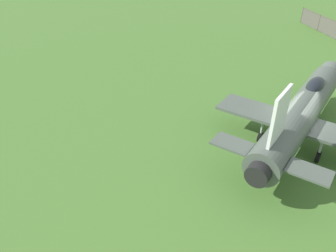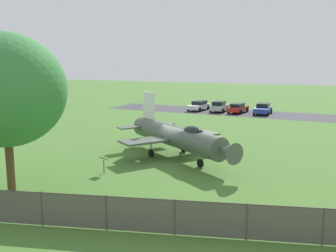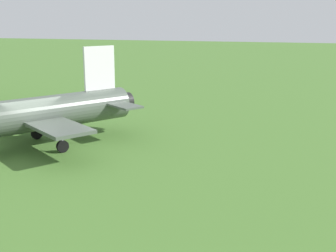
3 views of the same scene
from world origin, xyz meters
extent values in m
plane|color=#47722D|center=(0.00, 0.00, 0.00)|extent=(200.00, 200.00, 0.00)
cube|color=#38383D|center=(2.80, -27.95, 0.00)|extent=(37.87, 9.84, 0.00)
cylinder|color=#4C564C|center=(0.00, 0.00, 1.71)|extent=(9.99, 7.67, 1.68)
cone|color=#4C564C|center=(-5.01, 3.49, 1.71)|extent=(2.13, 2.09, 1.43)
cylinder|color=black|center=(4.72, -3.29, 1.71)|extent=(1.07, 1.17, 1.01)
ellipsoid|color=black|center=(-1.99, 1.38, 2.42)|extent=(2.32, 2.00, 0.84)
cube|color=white|center=(3.43, -2.39, 3.71)|extent=(1.56, 1.14, 2.32)
cube|color=#4C564C|center=(-0.99, -2.39, 1.50)|extent=(3.52, 3.87, 0.16)
cube|color=#4C564C|center=(1.89, 1.76, 1.50)|extent=(3.52, 3.87, 0.16)
cube|color=#4C564C|center=(2.80, -4.07, 1.88)|extent=(1.93, 2.11, 0.10)
cube|color=#4C564C|center=(4.79, -1.21, 1.88)|extent=(1.93, 2.11, 0.10)
cylinder|color=#A5A8AD|center=(-2.71, 1.89, 0.92)|extent=(0.12, 0.12, 1.24)
cylinder|color=black|center=(-2.71, 1.89, 0.30)|extent=(0.60, 0.49, 0.60)
cylinder|color=#A5A8AD|center=(0.02, -1.89, 0.92)|extent=(0.12, 0.12, 1.24)
cylinder|color=black|center=(0.02, -1.89, 0.30)|extent=(0.60, 0.49, 0.60)
cylinder|color=#A5A8AD|center=(1.78, 0.64, 0.92)|extent=(0.12, 0.12, 1.24)
cylinder|color=black|center=(1.78, 0.64, 0.30)|extent=(0.60, 0.49, 0.60)
cylinder|color=brown|center=(5.36, 11.44, 2.04)|extent=(0.45, 0.45, 4.08)
ellipsoid|color=#387F3D|center=(5.36, 11.44, 5.94)|extent=(6.75, 6.48, 6.26)
cylinder|color=#4C4238|center=(0.83, 14.10, 0.82)|extent=(0.08, 0.08, 1.65)
cylinder|color=#4C4238|center=(-2.14, 13.35, 0.82)|extent=(0.08, 0.08, 1.65)
cylinder|color=#4C4238|center=(-5.11, 12.59, 0.82)|extent=(0.08, 0.08, 1.65)
cylinder|color=#4C4238|center=(-8.08, 11.83, 0.82)|extent=(0.08, 0.08, 1.65)
cylinder|color=#4C4238|center=(-11.05, 11.08, 0.82)|extent=(0.08, 0.08, 1.65)
cylinder|color=#4C4238|center=(-3.62, 12.97, 1.60)|extent=(38.63, 9.89, 0.05)
cube|color=#59544C|center=(-3.62, 12.97, 0.82)|extent=(38.63, 9.86, 1.58)
ellipsoid|color=#2D7033|center=(0.45, 12.16, 0.45)|extent=(1.00, 0.95, 0.90)
ellipsoid|color=#235B26|center=(-6.62, 10.04, 0.36)|extent=(1.09, 0.96, 0.71)
cylinder|color=#333333|center=(2.80, 5.86, 0.45)|extent=(0.06, 0.06, 0.90)
cube|color=olive|center=(2.80, 5.86, 1.02)|extent=(0.69, 0.55, 0.25)
cube|color=#23429E|center=(-2.16, -27.70, 0.65)|extent=(1.95, 4.37, 0.65)
cube|color=black|center=(-2.17, -28.05, 1.26)|extent=(1.62, 2.28, 0.57)
cylinder|color=black|center=(-3.10, -26.26, 0.32)|extent=(0.23, 0.64, 0.64)
cylinder|color=black|center=(-1.19, -26.28, 0.32)|extent=(0.23, 0.64, 0.64)
cylinder|color=black|center=(-3.13, -29.13, 0.32)|extent=(0.23, 0.64, 0.64)
cylinder|color=black|center=(-1.23, -29.15, 0.32)|extent=(0.23, 0.64, 0.64)
cube|color=red|center=(1.41, -27.88, 0.61)|extent=(2.26, 4.80, 0.58)
cube|color=black|center=(1.45, -27.51, 1.16)|extent=(1.73, 2.56, 0.51)
cylinder|color=black|center=(2.09, -29.50, 0.32)|extent=(0.29, 0.66, 0.64)
cylinder|color=black|center=(0.37, -29.29, 0.32)|extent=(0.29, 0.66, 0.64)
cylinder|color=black|center=(2.45, -26.47, 0.32)|extent=(0.29, 0.66, 0.64)
cylinder|color=black|center=(0.73, -26.26, 0.32)|extent=(0.29, 0.66, 0.64)
cube|color=#B2B5BA|center=(4.27, -28.02, 0.66)|extent=(1.86, 4.17, 0.68)
cube|color=black|center=(4.28, -27.69, 1.29)|extent=(1.55, 2.17, 0.59)
cylinder|color=black|center=(5.18, -29.40, 0.32)|extent=(0.22, 0.64, 0.64)
cylinder|color=black|center=(3.35, -29.39, 0.32)|extent=(0.22, 0.64, 0.64)
cylinder|color=black|center=(5.20, -26.65, 0.32)|extent=(0.22, 0.64, 0.64)
cylinder|color=black|center=(3.36, -26.64, 0.32)|extent=(0.22, 0.64, 0.64)
cube|color=silver|center=(7.62, -28.18, 0.61)|extent=(2.35, 4.88, 0.59)
cube|color=black|center=(7.58, -28.56, 1.18)|extent=(1.81, 2.60, 0.54)
cylinder|color=black|center=(6.86, -26.54, 0.32)|extent=(0.29, 0.66, 0.64)
cylinder|color=black|center=(8.71, -26.74, 0.32)|extent=(0.29, 0.66, 0.64)
cylinder|color=black|center=(6.53, -29.63, 0.32)|extent=(0.29, 0.66, 0.64)
cylinder|color=black|center=(8.38, -29.83, 0.32)|extent=(0.29, 0.66, 0.64)
camera|label=1|loc=(15.51, -7.09, 11.06)|focal=36.67mm
camera|label=2|loc=(-11.01, 27.07, 7.50)|focal=40.90mm
camera|label=3|loc=(-18.12, -12.45, 6.36)|focal=47.18mm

